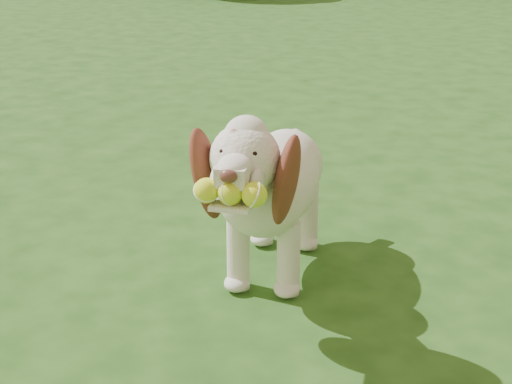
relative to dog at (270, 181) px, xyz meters
The scene contains 2 objects.
ground 0.44m from the dog, 153.50° to the left, with size 80.00×80.00×0.00m, color #1D4112.
dog is the anchor object (origin of this frame).
Camera 1 is at (1.55, -2.38, 1.37)m, focal length 55.00 mm.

